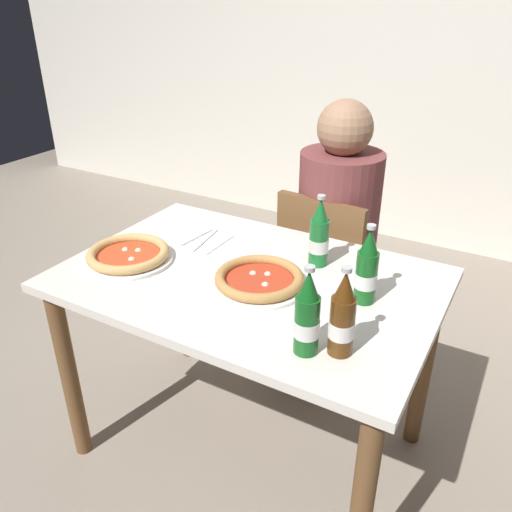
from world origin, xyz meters
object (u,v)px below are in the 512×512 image
(pizza_margherita_near, at_px, (259,280))
(napkin_with_cutlery, at_px, (201,240))
(diner_seated, at_px, (336,247))
(beer_bottle_left, at_px, (342,318))
(beer_bottle_center, at_px, (319,236))
(beer_bottle_right, at_px, (307,317))
(dining_table_main, at_px, (249,306))
(pizza_marinara_far, at_px, (128,255))
(chair_behind_table, at_px, (328,272))
(beer_bottle_extra, at_px, (367,270))

(pizza_margherita_near, height_order, napkin_with_cutlery, pizza_margherita_near)
(pizza_margherita_near, distance_m, napkin_with_cutlery, 0.39)
(diner_seated, height_order, napkin_with_cutlery, diner_seated)
(diner_seated, height_order, beer_bottle_left, diner_seated)
(beer_bottle_center, relative_size, napkin_with_cutlery, 1.30)
(beer_bottle_center, xyz_separation_m, beer_bottle_right, (0.16, -0.45, 0.00))
(dining_table_main, relative_size, pizza_marinara_far, 3.98)
(pizza_margherita_near, height_order, beer_bottle_right, beer_bottle_right)
(beer_bottle_right, bearing_deg, pizza_marinara_far, 168.14)
(beer_bottle_right, height_order, napkin_with_cutlery, beer_bottle_right)
(napkin_with_cutlery, bearing_deg, chair_behind_table, 54.39)
(beer_bottle_left, height_order, beer_bottle_right, same)
(pizza_margherita_near, bearing_deg, beer_bottle_center, 65.57)
(beer_bottle_right, relative_size, beer_bottle_extra, 1.00)
(diner_seated, relative_size, beer_bottle_left, 4.89)
(napkin_with_cutlery, bearing_deg, dining_table_main, -26.44)
(chair_behind_table, distance_m, diner_seated, 0.11)
(chair_behind_table, bearing_deg, beer_bottle_left, 118.04)
(pizza_marinara_far, relative_size, beer_bottle_center, 1.22)
(pizza_marinara_far, bearing_deg, dining_table_main, 15.08)
(dining_table_main, xyz_separation_m, beer_bottle_right, (0.33, -0.26, 0.22))
(diner_seated, xyz_separation_m, beer_bottle_center, (0.11, -0.47, 0.27))
(chair_behind_table, distance_m, beer_bottle_center, 0.58)
(beer_bottle_left, bearing_deg, pizza_margherita_near, 151.04)
(pizza_marinara_far, height_order, napkin_with_cutlery, pizza_marinara_far)
(pizza_margherita_near, bearing_deg, beer_bottle_right, -40.83)
(pizza_margherita_near, xyz_separation_m, napkin_with_cutlery, (-0.35, 0.18, -0.02))
(pizza_marinara_far, bearing_deg, chair_behind_table, 57.77)
(dining_table_main, distance_m, pizza_marinara_far, 0.45)
(diner_seated, height_order, beer_bottle_right, diner_seated)
(dining_table_main, height_order, diner_seated, diner_seated)
(pizza_marinara_far, distance_m, beer_bottle_center, 0.65)
(diner_seated, bearing_deg, pizza_margherita_near, -89.13)
(beer_bottle_extra, bearing_deg, chair_behind_table, 120.10)
(napkin_with_cutlery, bearing_deg, diner_seated, 56.65)
(beer_bottle_left, bearing_deg, beer_bottle_right, -153.10)
(beer_bottle_right, bearing_deg, beer_bottle_left, 26.90)
(chair_behind_table, xyz_separation_m, diner_seated, (0.01, 0.05, 0.10))
(dining_table_main, bearing_deg, pizza_marinara_far, -164.92)
(dining_table_main, bearing_deg, napkin_with_cutlery, 153.56)
(beer_bottle_left, xyz_separation_m, beer_bottle_right, (-0.08, -0.04, 0.00))
(chair_behind_table, xyz_separation_m, beer_bottle_center, (0.12, -0.42, 0.37))
(beer_bottle_center, bearing_deg, diner_seated, 103.22)
(pizza_margherita_near, distance_m, beer_bottle_center, 0.26)
(dining_table_main, height_order, pizza_margherita_near, pizza_margherita_near)
(beer_bottle_center, bearing_deg, pizza_marinara_far, -152.60)
(pizza_marinara_far, height_order, beer_bottle_extra, beer_bottle_extra)
(napkin_with_cutlery, bearing_deg, beer_bottle_center, 5.31)
(dining_table_main, height_order, napkin_with_cutlery, napkin_with_cutlery)
(dining_table_main, height_order, pizza_marinara_far, pizza_marinara_far)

